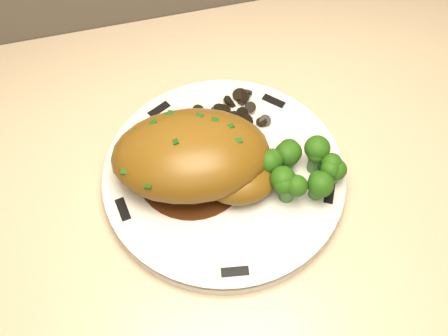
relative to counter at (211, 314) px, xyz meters
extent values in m
cube|color=#4C3322|center=(0.00, 0.00, -0.02)|extent=(1.81, 0.59, 0.78)
cube|color=#CBB593|center=(0.00, 0.00, 0.39)|extent=(1.86, 0.61, 0.03)
cylinder|color=silver|center=(0.03, 0.02, 0.41)|extent=(0.33, 0.33, 0.02)
cube|color=black|center=(0.11, 0.11, 0.42)|extent=(0.03, 0.03, 0.00)
cube|color=black|center=(-0.03, 0.13, 0.42)|extent=(0.03, 0.02, 0.00)
cube|color=black|center=(-0.09, 0.00, 0.42)|extent=(0.01, 0.03, 0.00)
cube|color=black|center=(0.01, -0.10, 0.42)|extent=(0.03, 0.01, 0.00)
cube|color=black|center=(0.14, -0.03, 0.42)|extent=(0.02, 0.03, 0.00)
cylinder|color=#3D1C0B|center=(-0.01, 0.03, 0.42)|extent=(0.13, 0.13, 0.00)
ellipsoid|color=brown|center=(-0.01, 0.03, 0.45)|extent=(0.19, 0.14, 0.07)
ellipsoid|color=brown|center=(0.04, 0.00, 0.44)|extent=(0.09, 0.07, 0.04)
cube|color=#143E0C|center=(-0.06, 0.05, 0.48)|extent=(0.01, 0.01, 0.00)
cube|color=#143E0C|center=(-0.04, 0.04, 0.48)|extent=(0.01, 0.01, 0.00)
cube|color=#143E0C|center=(-0.01, 0.04, 0.48)|extent=(0.01, 0.01, 0.00)
cube|color=#143E0C|center=(0.01, 0.04, 0.48)|extent=(0.01, 0.01, 0.00)
cube|color=#143E0C|center=(0.03, 0.03, 0.48)|extent=(0.01, 0.01, 0.00)
cube|color=#143E0C|center=(0.05, 0.03, 0.48)|extent=(0.01, 0.01, 0.00)
cylinder|color=black|center=(0.08, 0.10, 0.42)|extent=(0.01, 0.01, 0.01)
cylinder|color=black|center=(0.08, 0.11, 0.42)|extent=(0.02, 0.02, 0.01)
cylinder|color=black|center=(0.07, 0.11, 0.42)|extent=(0.02, 0.02, 0.01)
cylinder|color=black|center=(0.07, 0.12, 0.42)|extent=(0.02, 0.02, 0.01)
cylinder|color=black|center=(0.06, 0.12, 0.42)|extent=(0.02, 0.02, 0.01)
cylinder|color=black|center=(0.05, 0.12, 0.42)|extent=(0.02, 0.02, 0.01)
cylinder|color=black|center=(0.04, 0.12, 0.42)|extent=(0.02, 0.02, 0.01)
cylinder|color=black|center=(0.03, 0.11, 0.42)|extent=(0.02, 0.02, 0.00)
cylinder|color=black|center=(0.02, 0.11, 0.42)|extent=(0.02, 0.02, 0.01)
cylinder|color=black|center=(0.02, 0.10, 0.42)|extent=(0.02, 0.02, 0.01)
cylinder|color=black|center=(0.02, 0.09, 0.42)|extent=(0.02, 0.02, 0.01)
cylinder|color=black|center=(0.03, 0.09, 0.42)|extent=(0.03, 0.03, 0.01)
cylinder|color=black|center=(0.04, 0.08, 0.42)|extent=(0.03, 0.03, 0.01)
cylinder|color=black|center=(0.05, 0.08, 0.42)|extent=(0.02, 0.02, 0.01)
cylinder|color=black|center=(0.06, 0.08, 0.42)|extent=(0.02, 0.02, 0.02)
cylinder|color=black|center=(0.07, 0.08, 0.42)|extent=(0.03, 0.03, 0.02)
cylinder|color=black|center=(0.07, 0.09, 0.42)|extent=(0.03, 0.03, 0.01)
cylinder|color=black|center=(0.08, 0.09, 0.42)|extent=(0.03, 0.03, 0.01)
cylinder|color=#3E7330|center=(0.07, 0.01, 0.43)|extent=(0.02, 0.02, 0.02)
sphere|color=#133808|center=(0.07, 0.01, 0.44)|extent=(0.02, 0.02, 0.02)
cylinder|color=#3E7330|center=(0.10, 0.02, 0.43)|extent=(0.02, 0.02, 0.02)
sphere|color=#133808|center=(0.10, 0.02, 0.44)|extent=(0.02, 0.02, 0.02)
cylinder|color=#3E7330|center=(0.13, 0.00, 0.43)|extent=(0.02, 0.02, 0.02)
sphere|color=#133808|center=(0.13, 0.00, 0.44)|extent=(0.02, 0.02, 0.02)
cylinder|color=#3E7330|center=(0.09, -0.02, 0.43)|extent=(0.02, 0.02, 0.02)
sphere|color=#133808|center=(0.09, -0.02, 0.44)|extent=(0.02, 0.02, 0.02)
cylinder|color=#3E7330|center=(0.12, -0.03, 0.43)|extent=(0.02, 0.02, 0.02)
sphere|color=#133808|center=(0.12, -0.03, 0.44)|extent=(0.02, 0.02, 0.02)
cylinder|color=#3E7330|center=(0.14, -0.02, 0.43)|extent=(0.02, 0.02, 0.02)
sphere|color=#133808|center=(0.14, -0.02, 0.44)|extent=(0.02, 0.02, 0.02)
camera|label=1|loc=(-0.05, -0.30, 0.95)|focal=45.00mm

